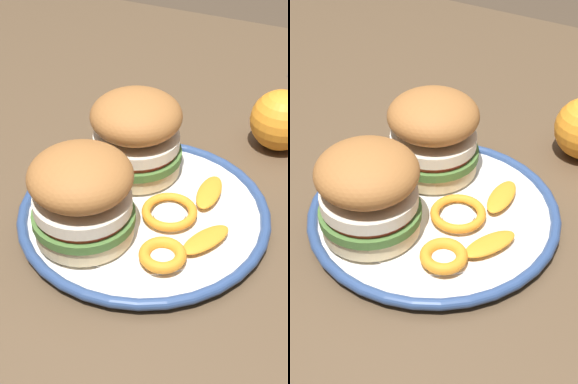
# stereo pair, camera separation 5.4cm
# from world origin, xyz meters

# --- Properties ---
(dining_table) EXTENTS (1.44, 1.10, 0.73)m
(dining_table) POSITION_xyz_m (0.00, 0.00, 0.65)
(dining_table) COLOR brown
(dining_table) RESTS_ON ground
(dinner_plate) EXTENTS (0.28, 0.28, 0.02)m
(dinner_plate) POSITION_xyz_m (-0.05, 0.06, 0.74)
(dinner_plate) COLOR white
(dinner_plate) RESTS_ON dining_table
(sandwich_half_left) EXTENTS (0.11, 0.11, 0.10)m
(sandwich_half_left) POSITION_xyz_m (-0.01, 0.12, 0.80)
(sandwich_half_left) COLOR beige
(sandwich_half_left) RESTS_ON dinner_plate
(sandwich_half_right) EXTENTS (0.11, 0.11, 0.10)m
(sandwich_half_right) POSITION_xyz_m (-0.01, -0.01, 0.80)
(sandwich_half_right) COLOR beige
(sandwich_half_right) RESTS_ON dinner_plate
(orange_peel_curled) EXTENTS (0.09, 0.09, 0.01)m
(orange_peel_curled) POSITION_xyz_m (-0.08, 0.06, 0.75)
(orange_peel_curled) COLOR orange
(orange_peel_curled) RESTS_ON dinner_plate
(orange_peel_strip_long) EXTENTS (0.05, 0.07, 0.01)m
(orange_peel_strip_long) POSITION_xyz_m (-0.13, 0.08, 0.75)
(orange_peel_strip_long) COLOR orange
(orange_peel_strip_long) RESTS_ON dinner_plate
(orange_peel_strip_short) EXTENTS (0.03, 0.06, 0.01)m
(orange_peel_strip_short) POSITION_xyz_m (-0.11, 0.01, 0.75)
(orange_peel_strip_short) COLOR orange
(orange_peel_strip_short) RESTS_ON dinner_plate
(orange_peel_small_curl) EXTENTS (0.05, 0.05, 0.01)m
(orange_peel_small_curl) POSITION_xyz_m (-0.10, 0.12, 0.75)
(orange_peel_small_curl) COLOR orange
(orange_peel_small_curl) RESTS_ON dinner_plate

